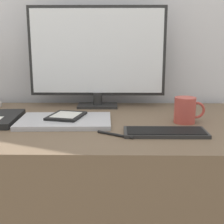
{
  "coord_description": "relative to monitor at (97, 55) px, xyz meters",
  "views": [
    {
      "loc": [
        0.07,
        -1.03,
        1.01
      ],
      "look_at": [
        0.05,
        0.05,
        0.76
      ],
      "focal_mm": 50.0,
      "sensor_mm": 36.0,
      "label": 1
    }
  ],
  "objects": [
    {
      "name": "monitor",
      "position": [
        0.0,
        0.0,
        0.0
      ],
      "size": [
        0.63,
        0.11,
        0.46
      ],
      "color": "#262626",
      "rests_on": "desk"
    },
    {
      "name": "ereader",
      "position": [
        -0.11,
        -0.27,
        -0.22
      ],
      "size": [
        0.15,
        0.18,
        0.01
      ],
      "color": "black",
      "rests_on": "laptop"
    },
    {
      "name": "keyboard",
      "position": [
        0.26,
        -0.44,
        -0.24
      ],
      "size": [
        0.28,
        0.12,
        0.01
      ],
      "color": "#282828",
      "rests_on": "desk"
    },
    {
      "name": "desk",
      "position": [
        0.02,
        -0.28,
        -0.6
      ],
      "size": [
        1.27,
        0.74,
        0.7
      ],
      "color": "brown",
      "rests_on": "ground_plane"
    },
    {
      "name": "pen",
      "position": [
        0.09,
        -0.47,
        -0.24
      ],
      "size": [
        0.12,
        0.08,
        0.01
      ],
      "color": "black",
      "rests_on": "desk"
    },
    {
      "name": "coffee_mug",
      "position": [
        0.35,
        -0.29,
        -0.2
      ],
      "size": [
        0.12,
        0.08,
        0.1
      ],
      "color": "#B7473D",
      "rests_on": "desk"
    },
    {
      "name": "wall_back",
      "position": [
        0.02,
        0.15,
        0.25
      ],
      "size": [
        3.6,
        0.05,
        2.4
      ],
      "color": "silver",
      "rests_on": "ground_plane"
    },
    {
      "name": "laptop",
      "position": [
        -0.11,
        -0.3,
        -0.24
      ],
      "size": [
        0.36,
        0.24,
        0.02
      ],
      "color": "#A3A3A8",
      "rests_on": "desk"
    }
  ]
}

